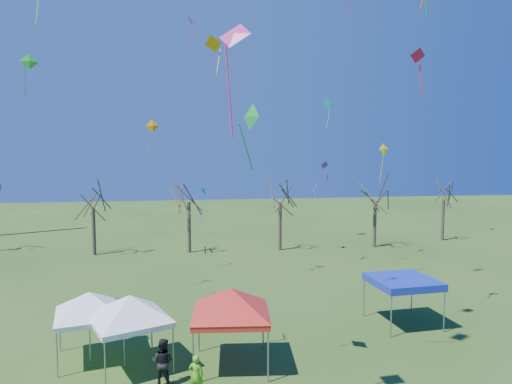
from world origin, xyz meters
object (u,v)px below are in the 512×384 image
tree_4 (376,184)px  person_green (196,375)px  tent_white_west (89,297)px  tree_3 (280,185)px  tree_1 (93,190)px  person_dark (163,362)px  tent_red (231,293)px  tent_blue (403,282)px  tree_2 (189,184)px  tent_white_mid (130,300)px  tree_5 (444,185)px

tree_4 → person_green: (-17.74, -24.52, -5.27)m
tent_white_west → tree_3: bearing=58.1°
tree_1 → person_dark: 25.68m
tent_red → tent_blue: (9.51, 3.34, -0.89)m
tree_2 → person_dark: size_ratio=4.36×
tent_red → person_dark: 3.80m
tent_white_mid → tent_red: size_ratio=0.87×
tree_2 → tent_white_west: bearing=-102.2°
tree_2 → person_green: 25.50m
person_green → tree_3: bearing=-95.6°
tree_3 → tent_white_west: tree_3 is taller
tree_1 → person_dark: tree_1 is taller
tree_5 → person_green: bearing=-134.5°
tent_white_west → person_dark: (3.26, -2.81, -1.89)m
tree_3 → tent_blue: 19.62m
tree_1 → tree_4: tree_4 is taller
tent_red → tent_blue: bearing=19.4°
person_dark → tent_red: bearing=-135.4°
tree_1 → tent_blue: size_ratio=2.22×
person_green → tree_2: bearing=-76.7°
tree_2 → tent_white_mid: bearing=-96.9°
tent_blue → person_dark: 13.20m
tree_1 → person_green: tree_1 is taller
tree_3 → person_dark: (-9.70, -23.59, -5.14)m
tree_1 → person_dark: bearing=-73.6°
person_dark → tree_1: bearing=-51.7°
tent_white_west → tree_2: bearing=77.8°
tent_white_west → tent_blue: (15.59, 1.71, -0.53)m
tree_3 → tent_blue: (2.63, -19.07, -3.78)m
tree_1 → tent_white_mid: tree_1 is taller
person_dark → tree_5: bearing=-115.0°
tree_2 → tent_blue: bearing=-60.4°
tree_1 → tree_3: tree_3 is taller
tree_4 → person_dark: tree_4 is taller
tree_1 → tree_2: tree_2 is taller
tent_white_mid → tree_3: bearing=63.2°
tree_4 → tent_blue: tree_4 is taller
tree_2 → tree_4: 17.73m
person_green → person_dark: size_ratio=0.84×
tree_2 → tent_white_west: tree_2 is taller
tree_5 → person_dark: (-27.39, -25.61, -4.79)m
tent_blue → person_green: (-11.05, -5.49, -1.52)m
tree_1 → person_dark: size_ratio=4.02×
tree_2 → tent_blue: tree_2 is taller
tree_5 → tent_white_mid: 37.58m
tree_2 → tent_white_mid: (-2.71, -22.30, -3.32)m
tent_blue → person_dark: (-12.33, -4.52, -1.36)m
person_green → tree_4: bearing=-112.6°
tree_3 → tree_4: (9.32, -0.04, -0.02)m
tree_5 → person_dark: 37.80m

